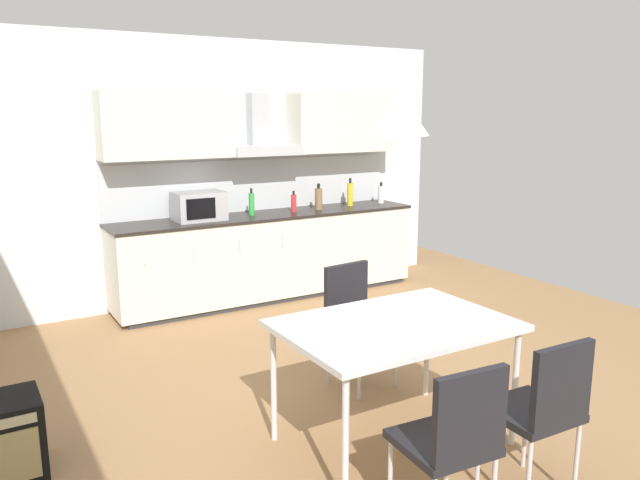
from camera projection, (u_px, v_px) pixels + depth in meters
ground_plane at (349, 408)px, 4.19m from camera, size 7.37×8.56×0.02m
wall_back at (193, 172)px, 6.35m from camera, size 5.89×0.10×2.67m
kitchen_counter at (269, 255)px, 6.58m from camera, size 3.28×0.63×0.90m
backsplash_tile at (256, 185)px, 6.68m from camera, size 3.26×0.02×0.55m
upper_wall_cabinets at (262, 125)px, 6.42m from camera, size 3.26×0.40×0.63m
microwave at (199, 206)px, 6.08m from camera, size 0.48×0.35×0.28m
bottle_yellow at (350, 194)px, 7.02m from camera, size 0.07×0.07×0.31m
bottle_red at (294, 203)px, 6.59m from camera, size 0.06×0.06×0.22m
bottle_green at (252, 204)px, 6.37m from camera, size 0.06×0.06×0.28m
bottle_white at (381, 194)px, 7.21m from camera, size 0.07×0.07×0.24m
bottle_brown at (319, 198)px, 6.74m from camera, size 0.08×0.08×0.28m
dining_table at (395, 330)px, 3.60m from camera, size 1.31×0.90×0.75m
chair_far_right at (355, 312)px, 4.48m from camera, size 0.44×0.44×0.87m
chair_near_left at (454, 434)px, 2.79m from camera, size 0.43×0.43×0.87m
chair_near_right at (544, 403)px, 3.09m from camera, size 0.41×0.41×0.87m
pendant_lamp at (400, 115)px, 3.35m from camera, size 0.32×0.32×0.22m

